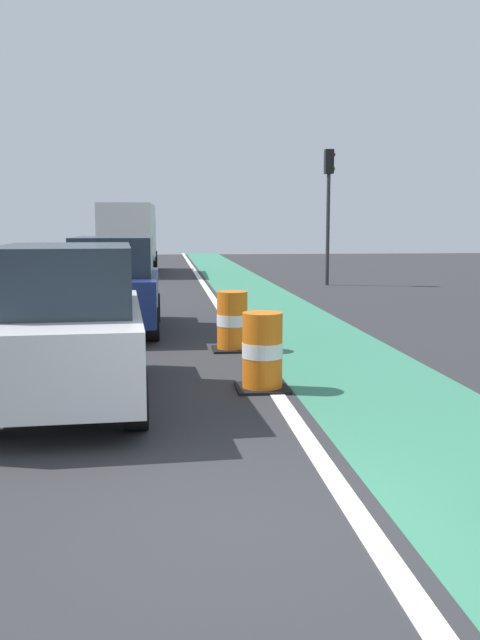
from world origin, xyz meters
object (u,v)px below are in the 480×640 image
object	(u,v)px
traffic_barrel_mid	(232,322)
traffic_light_corner	(329,193)
parked_suv_second	(115,284)
parked_suv_nearest	(68,323)
traffic_barrel_front	(262,352)
delivery_truck_down_block	(130,234)

from	to	relation	value
traffic_barrel_mid	traffic_light_corner	size ratio (longest dim) A/B	0.21
parked_suv_second	traffic_barrel_mid	bearing A→B (deg)	-48.92
parked_suv_nearest	traffic_light_corner	bearing A→B (deg)	66.50
traffic_barrel_front	traffic_barrel_mid	world-z (taller)	same
parked_suv_nearest	traffic_barrel_front	distance (m)	2.67
parked_suv_nearest	traffic_barrel_front	world-z (taller)	parked_suv_nearest
traffic_barrel_front	traffic_light_corner	world-z (taller)	traffic_light_corner
traffic_barrel_front	traffic_barrel_mid	distance (m)	3.13
parked_suv_nearest	delivery_truck_down_block	bearing A→B (deg)	90.87
traffic_barrel_mid	parked_suv_nearest	bearing A→B (deg)	-125.09
delivery_truck_down_block	traffic_light_corner	distance (m)	10.92
parked_suv_nearest	traffic_barrel_mid	xyz separation A→B (m)	(2.48, 3.52, -0.50)
traffic_barrel_front	delivery_truck_down_block	xyz separation A→B (m)	(-2.97, 24.19, 1.31)
traffic_barrel_mid	parked_suv_second	bearing A→B (deg)	131.08
parked_suv_nearest	parked_suv_second	size ratio (longest dim) A/B	1.02
parked_suv_second	traffic_barrel_front	world-z (taller)	parked_suv_second
parked_suv_second	delivery_truck_down_block	size ratio (longest dim) A/B	0.60
parked_suv_second	traffic_barrel_mid	distance (m)	3.54
parked_suv_nearest	delivery_truck_down_block	distance (m)	24.60
parked_suv_second	traffic_barrel_mid	size ratio (longest dim) A/B	4.22
parked_suv_nearest	traffic_barrel_mid	world-z (taller)	parked_suv_nearest
parked_suv_nearest	parked_suv_second	bearing A→B (deg)	88.38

